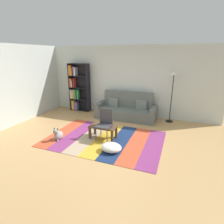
{
  "coord_description": "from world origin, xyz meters",
  "views": [
    {
      "loc": [
        1.92,
        -4.33,
        2.37
      ],
      "look_at": [
        -0.0,
        0.66,
        0.65
      ],
      "focal_mm": 28.98,
      "sensor_mm": 36.0,
      "label": 1
    }
  ],
  "objects_px": {
    "dog": "(58,135)",
    "standing_lamp": "(173,80)",
    "coffee_table": "(103,128)",
    "tv_remote": "(104,127)",
    "bookshelf": "(77,88)",
    "pouf": "(111,147)",
    "folding_chair": "(105,122)",
    "couch": "(126,110)"
  },
  "relations": [
    {
      "from": "standing_lamp",
      "to": "folding_chair",
      "type": "height_order",
      "value": "standing_lamp"
    },
    {
      "from": "couch",
      "to": "bookshelf",
      "type": "bearing_deg",
      "value": 173.0
    },
    {
      "from": "pouf",
      "to": "tv_remote",
      "type": "relative_size",
      "value": 3.56
    },
    {
      "from": "pouf",
      "to": "dog",
      "type": "distance_m",
      "value": 1.67
    },
    {
      "from": "bookshelf",
      "to": "tv_remote",
      "type": "relative_size",
      "value": 13.37
    },
    {
      "from": "couch",
      "to": "dog",
      "type": "height_order",
      "value": "couch"
    },
    {
      "from": "tv_remote",
      "to": "folding_chair",
      "type": "xyz_separation_m",
      "value": [
        0.03,
        0.03,
        0.14
      ]
    },
    {
      "from": "coffee_table",
      "to": "couch",
      "type": "bearing_deg",
      "value": 86.21
    },
    {
      "from": "bookshelf",
      "to": "standing_lamp",
      "type": "relative_size",
      "value": 1.09
    },
    {
      "from": "coffee_table",
      "to": "tv_remote",
      "type": "bearing_deg",
      "value": -54.13
    },
    {
      "from": "coffee_table",
      "to": "tv_remote",
      "type": "height_order",
      "value": "tv_remote"
    },
    {
      "from": "couch",
      "to": "standing_lamp",
      "type": "relative_size",
      "value": 1.23
    },
    {
      "from": "couch",
      "to": "pouf",
      "type": "distance_m",
      "value": 2.59
    },
    {
      "from": "bookshelf",
      "to": "folding_chair",
      "type": "xyz_separation_m",
      "value": [
        2.25,
        -2.22,
        -0.44
      ]
    },
    {
      "from": "coffee_table",
      "to": "tv_remote",
      "type": "relative_size",
      "value": 5.16
    },
    {
      "from": "pouf",
      "to": "tv_remote",
      "type": "bearing_deg",
      "value": 128.26
    },
    {
      "from": "couch",
      "to": "coffee_table",
      "type": "xyz_separation_m",
      "value": [
        -0.13,
        -1.92,
        -0.03
      ]
    },
    {
      "from": "pouf",
      "to": "standing_lamp",
      "type": "xyz_separation_m",
      "value": [
        1.21,
        2.77,
        1.42
      ]
    },
    {
      "from": "couch",
      "to": "bookshelf",
      "type": "relative_size",
      "value": 1.13
    },
    {
      "from": "pouf",
      "to": "folding_chair",
      "type": "distance_m",
      "value": 0.86
    },
    {
      "from": "tv_remote",
      "to": "dog",
      "type": "bearing_deg",
      "value": -143.56
    },
    {
      "from": "standing_lamp",
      "to": "tv_remote",
      "type": "relative_size",
      "value": 12.24
    },
    {
      "from": "tv_remote",
      "to": "pouf",
      "type": "bearing_deg",
      "value": -38.64
    },
    {
      "from": "couch",
      "to": "standing_lamp",
      "type": "distance_m",
      "value": 2.0
    },
    {
      "from": "pouf",
      "to": "folding_chair",
      "type": "bearing_deg",
      "value": 124.98
    },
    {
      "from": "bookshelf",
      "to": "dog",
      "type": "height_order",
      "value": "bookshelf"
    },
    {
      "from": "bookshelf",
      "to": "folding_chair",
      "type": "bearing_deg",
      "value": -44.66
    },
    {
      "from": "coffee_table",
      "to": "tv_remote",
      "type": "distance_m",
      "value": 0.11
    },
    {
      "from": "coffee_table",
      "to": "tv_remote",
      "type": "xyz_separation_m",
      "value": [
        0.04,
        -0.05,
        0.08
      ]
    },
    {
      "from": "dog",
      "to": "standing_lamp",
      "type": "height_order",
      "value": "standing_lamp"
    },
    {
      "from": "dog",
      "to": "standing_lamp",
      "type": "xyz_separation_m",
      "value": [
        2.88,
        2.7,
        1.37
      ]
    },
    {
      "from": "folding_chair",
      "to": "pouf",
      "type": "bearing_deg",
      "value": 0.18
    },
    {
      "from": "pouf",
      "to": "standing_lamp",
      "type": "height_order",
      "value": "standing_lamp"
    },
    {
      "from": "coffee_table",
      "to": "dog",
      "type": "xyz_separation_m",
      "value": [
        -1.16,
        -0.57,
        -0.15
      ]
    },
    {
      "from": "couch",
      "to": "dog",
      "type": "bearing_deg",
      "value": -117.4
    },
    {
      "from": "coffee_table",
      "to": "bookshelf",
      "type": "bearing_deg",
      "value": 134.73
    },
    {
      "from": "tv_remote",
      "to": "folding_chair",
      "type": "height_order",
      "value": "folding_chair"
    },
    {
      "from": "bookshelf",
      "to": "coffee_table",
      "type": "xyz_separation_m",
      "value": [
        2.18,
        -2.2,
        -0.66
      ]
    },
    {
      "from": "couch",
      "to": "bookshelf",
      "type": "height_order",
      "value": "bookshelf"
    },
    {
      "from": "bookshelf",
      "to": "tv_remote",
      "type": "distance_m",
      "value": 3.21
    },
    {
      "from": "couch",
      "to": "tv_remote",
      "type": "bearing_deg",
      "value": -92.54
    },
    {
      "from": "coffee_table",
      "to": "folding_chair",
      "type": "relative_size",
      "value": 0.86
    }
  ]
}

